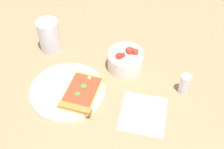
{
  "coord_description": "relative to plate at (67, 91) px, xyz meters",
  "views": [
    {
      "loc": [
        0.16,
        -0.58,
        0.69
      ],
      "look_at": [
        0.1,
        0.04,
        0.03
      ],
      "focal_mm": 45.41,
      "sensor_mm": 36.0,
      "label": 1
    }
  ],
  "objects": [
    {
      "name": "ground_plane",
      "position": [
        0.04,
        0.02,
        -0.01
      ],
      "size": [
        2.4,
        2.4,
        0.0
      ],
      "primitive_type": "plane",
      "color": "#93704C",
      "rests_on": "ground"
    },
    {
      "name": "plate",
      "position": [
        0.0,
        0.0,
        0.0
      ],
      "size": [
        0.24,
        0.24,
        0.01
      ],
      "primitive_type": "cylinder",
      "color": "white",
      "rests_on": "ground_plane"
    },
    {
      "name": "pizza_slice_main",
      "position": [
        0.05,
        -0.02,
        0.01
      ],
      "size": [
        0.13,
        0.17,
        0.02
      ],
      "color": "gold",
      "rests_on": "plate"
    },
    {
      "name": "salad_bowl",
      "position": [
        0.17,
        0.13,
        0.03
      ],
      "size": [
        0.12,
        0.12,
        0.08
      ],
      "color": "white",
      "rests_on": "ground_plane"
    },
    {
      "name": "soda_glass",
      "position": [
        -0.1,
        0.2,
        0.05
      ],
      "size": [
        0.08,
        0.08,
        0.12
      ],
      "color": "silver",
      "rests_on": "ground_plane"
    },
    {
      "name": "paper_napkin",
      "position": [
        0.24,
        -0.06,
        -0.01
      ],
      "size": [
        0.15,
        0.16,
        0.0
      ],
      "primitive_type": "cube",
      "rotation": [
        0.0,
        0.0,
        -0.11
      ],
      "color": "white",
      "rests_on": "ground_plane"
    },
    {
      "name": "pepper_shaker",
      "position": [
        0.36,
        0.04,
        0.03
      ],
      "size": [
        0.03,
        0.03,
        0.08
      ],
      "color": "silver",
      "rests_on": "ground_plane"
    }
  ]
}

